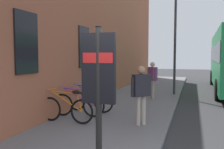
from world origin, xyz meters
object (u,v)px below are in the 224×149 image
bicycle_leaning_wall (78,104)px  street_lamp (175,35)px  bicycle_under_window (90,101)px  transit_info_sign (99,78)px  bicycle_by_door (66,109)px  pedestrian_near_bus (141,89)px  pedestrian_crossing_street (152,76)px

bicycle_leaning_wall → street_lamp: (5.75, -2.57, 2.61)m
bicycle_under_window → street_lamp: size_ratio=0.35×
bicycle_leaning_wall → bicycle_under_window: same height
transit_info_sign → bicycle_by_door: bearing=37.6°
pedestrian_near_bus → street_lamp: (6.06, -0.46, 1.99)m
bicycle_leaning_wall → pedestrian_near_bus: pedestrian_near_bus is taller
pedestrian_near_bus → street_lamp: 6.39m
bicycle_under_window → pedestrian_crossing_street: size_ratio=1.06×
pedestrian_near_bus → pedestrian_crossing_street: 4.56m
bicycle_under_window → transit_info_sign: size_ratio=0.74×
pedestrian_crossing_street → street_lamp: 2.65m
bicycle_leaning_wall → transit_info_sign: transit_info_sign is taller
street_lamp → bicycle_under_window: bearing=153.5°
transit_info_sign → pedestrian_crossing_street: (7.73, 0.39, -0.58)m
transit_info_sign → street_lamp: 9.36m
pedestrian_near_bus → bicycle_leaning_wall: bearing=81.8°
transit_info_sign → bicycle_under_window: bearing=25.3°
bicycle_leaning_wall → pedestrian_crossing_street: (4.24, -1.70, 0.63)m
bicycle_leaning_wall → bicycle_under_window: (0.76, -0.08, 0.00)m
bicycle_by_door → transit_info_sign: size_ratio=0.74×
transit_info_sign → pedestrian_near_bus: 3.24m
bicycle_by_door → bicycle_leaning_wall: size_ratio=1.01×
street_lamp → pedestrian_crossing_street: bearing=150.0°
bicycle_by_door → bicycle_under_window: size_ratio=1.00×
pedestrian_near_bus → pedestrian_crossing_street: pedestrian_crossing_street is taller
street_lamp → bicycle_leaning_wall: bearing=155.9°
bicycle_leaning_wall → pedestrian_crossing_street: pedestrian_crossing_street is taller
bicycle_by_door → pedestrian_near_bus: (0.46, -2.12, 0.63)m
bicycle_leaning_wall → bicycle_under_window: bearing=-6.2°
bicycle_under_window → pedestrian_near_bus: bearing=-117.6°
transit_info_sign → pedestrian_near_bus: size_ratio=1.44×
bicycle_under_window → transit_info_sign: transit_info_sign is taller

